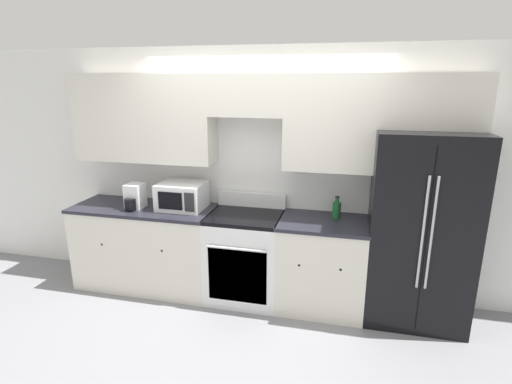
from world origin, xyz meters
name	(u,v)px	position (x,y,z in m)	size (l,w,h in m)	color
ground_plane	(249,313)	(0.00, 0.00, 0.00)	(12.00, 12.00, 0.00)	gray
wall_back	(262,149)	(0.01, 0.57, 1.58)	(8.00, 0.39, 2.60)	white
lower_cabinets_left	(147,246)	(-1.26, 0.31, 0.47)	(1.56, 0.64, 0.93)	silver
lower_cabinets_right	(322,264)	(0.68, 0.31, 0.47)	(0.88, 0.64, 0.93)	silver
oven_range	(245,256)	(-0.12, 0.31, 0.47)	(0.75, 0.65, 1.09)	white
refrigerator	(419,229)	(1.57, 0.35, 0.92)	(0.92, 0.73, 1.84)	black
microwave	(182,196)	(-0.82, 0.36, 1.07)	(0.48, 0.41, 0.28)	white
bottle	(337,209)	(0.80, 0.44, 1.02)	(0.08, 0.08, 0.22)	#195928
paper_towel_holder	(134,197)	(-1.32, 0.25, 1.06)	(0.17, 0.26, 0.26)	white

